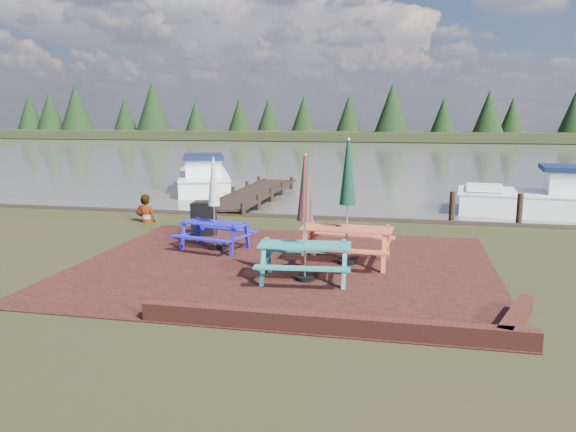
# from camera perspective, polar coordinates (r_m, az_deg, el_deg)

# --- Properties ---
(ground) EXTENTS (120.00, 120.00, 0.00)m
(ground) POSITION_cam_1_polar(r_m,az_deg,el_deg) (11.38, -1.55, -6.47)
(ground) COLOR black
(ground) RESTS_ON ground
(paving) EXTENTS (9.00, 7.50, 0.02)m
(paving) POSITION_cam_1_polar(r_m,az_deg,el_deg) (12.32, -0.45, -5.11)
(paving) COLOR #321710
(paving) RESTS_ON ground
(brick_wall) EXTENTS (6.21, 1.79, 0.30)m
(brick_wall) POSITION_cam_1_polar(r_m,az_deg,el_deg) (8.77, 8.63, -10.74)
(brick_wall) COLOR #4C1E16
(brick_wall) RESTS_ON ground
(water) EXTENTS (120.00, 60.00, 0.02)m
(water) POSITION_cam_1_polar(r_m,az_deg,el_deg) (47.78, 8.95, 6.20)
(water) COLOR #48463E
(water) RESTS_ON ground
(far_treeline) EXTENTS (120.00, 10.00, 8.10)m
(far_treeline) POSITION_cam_1_polar(r_m,az_deg,el_deg) (76.64, 10.24, 10.09)
(far_treeline) COLOR black
(far_treeline) RESTS_ON ground
(picnic_table_teal) EXTENTS (1.96, 1.77, 2.51)m
(picnic_table_teal) POSITION_cam_1_polar(r_m,az_deg,el_deg) (11.06, 1.74, -2.25)
(picnic_table_teal) COLOR teal
(picnic_table_teal) RESTS_ON ground
(picnic_table_red) EXTENTS (2.08, 1.87, 2.75)m
(picnic_table_red) POSITION_cam_1_polar(r_m,az_deg,el_deg) (12.35, 6.01, -0.58)
(picnic_table_red) COLOR #CF5735
(picnic_table_red) RESTS_ON ground
(picnic_table_blue) EXTENTS (1.93, 1.80, 2.26)m
(picnic_table_blue) POSITION_cam_1_polar(r_m,az_deg,el_deg) (13.75, -7.48, -0.23)
(picnic_table_blue) COLOR #1E19C0
(picnic_table_blue) RESTS_ON ground
(chalkboard) EXTENTS (0.64, 0.74, 0.96)m
(chalkboard) POSITION_cam_1_polar(r_m,az_deg,el_deg) (15.38, -8.54, -0.26)
(chalkboard) COLOR black
(chalkboard) RESTS_ON ground
(jetty) EXTENTS (1.76, 9.08, 1.00)m
(jetty) POSITION_cam_1_polar(r_m,az_deg,el_deg) (22.92, -3.46, 2.31)
(jetty) COLOR black
(jetty) RESTS_ON ground
(boat_jetty) EXTENTS (4.35, 6.75, 1.85)m
(boat_jetty) POSITION_cam_1_polar(r_m,az_deg,el_deg) (26.29, -8.57, 3.77)
(boat_jetty) COLOR white
(boat_jetty) RESTS_ON ground
(boat_near) EXTENTS (7.28, 3.16, 1.91)m
(boat_near) POSITION_cam_1_polar(r_m,az_deg,el_deg) (21.62, 26.72, 1.44)
(boat_near) COLOR white
(boat_near) RESTS_ON ground
(person) EXTENTS (0.66, 0.46, 1.72)m
(person) POSITION_cam_1_polar(r_m,az_deg,el_deg) (17.74, -14.32, 2.12)
(person) COLOR gray
(person) RESTS_ON ground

